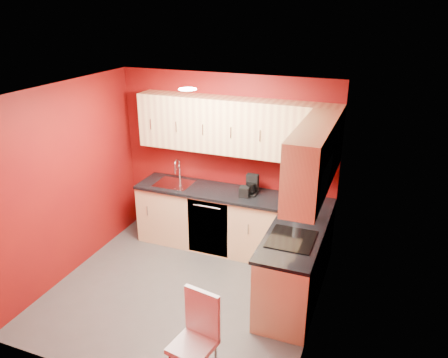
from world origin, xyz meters
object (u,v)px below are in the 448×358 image
Objects in this scene: sink at (174,181)px; coffee_maker at (251,185)px; napkin_holder at (244,192)px; paper_towel at (299,209)px; microwave at (306,179)px; dining_chair at (193,342)px.

sink is 1.89× the size of coffee_maker.
napkin_holder is at bearing -121.20° from coffee_maker.
napkin_holder is 0.92m from paper_towel.
sink is 1.18m from coffee_maker.
sink is at bearing 154.40° from microwave.
paper_towel is 0.29× the size of dining_chair.
napkin_holder is (-0.06, -0.10, -0.07)m from coffee_maker.
paper_towel is at bearing 106.46° from microwave.
dining_chair is at bearing -85.01° from coffee_maker.
sink is 3.65× the size of napkin_holder.
napkin_holder is 0.53× the size of paper_towel.
microwave is 0.83× the size of dining_chair.
coffee_maker is at bearing 146.56° from paper_towel.
sink is at bearing 175.74° from napkin_holder.
napkin_holder reaches higher than dining_chair.
dining_chair is (0.29, -2.32, -0.52)m from napkin_holder.
sink is 1.94× the size of paper_towel.
paper_towel is (0.83, -0.40, 0.06)m from napkin_holder.
sink is at bearing 130.20° from dining_chair.
dining_chair is (0.23, -2.42, -0.59)m from coffee_maker.
coffee_maker is 1.03× the size of paper_towel.
microwave reaches higher than napkin_holder.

